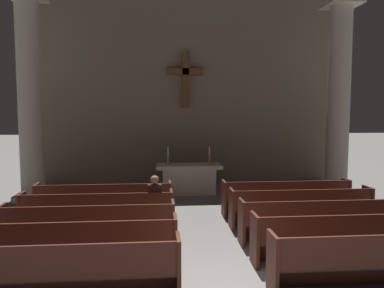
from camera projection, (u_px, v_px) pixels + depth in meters
The scene contains 17 objects.
pew_left_row_1 at pixel (62, 272), 5.48m from camera, with size 3.46×0.50×0.95m.
pew_left_row_2 at pixel (78, 245), 6.56m from camera, with size 3.46×0.50×0.95m.
pew_left_row_3 at pixel (89, 226), 7.63m from camera, with size 3.46×0.50×0.95m.
pew_left_row_4 at pixel (98, 212), 8.71m from camera, with size 3.46×0.50×0.95m.
pew_left_row_5 at pixel (104, 201), 9.79m from camera, with size 3.46×0.50×0.95m.
pew_right_row_1 at pixel (379, 260), 5.90m from camera, with size 3.46×0.50×0.95m.
pew_right_row_2 at pixel (345, 237), 6.98m from camera, with size 3.46×0.50×0.95m.
pew_right_row_3 at pixel (320, 220), 8.06m from camera, with size 3.46×0.50×0.95m.
pew_right_row_4 at pixel (301, 207), 9.13m from camera, with size 3.46×0.50×0.95m.
pew_right_row_5 at pixel (286, 197), 10.21m from camera, with size 3.46×0.50×0.95m.
column_left_second at pixel (30, 101), 11.65m from camera, with size 1.09×1.09×6.36m.
column_right_second at pixel (339, 102), 12.51m from camera, with size 1.09×1.09×6.36m.
altar at pixel (189, 178), 12.76m from camera, with size 2.20×0.90×1.01m.
candlestick_left at pixel (168, 159), 12.64m from camera, with size 0.16×0.16×0.59m.
candlestick_right at pixel (209, 159), 12.76m from camera, with size 0.16×0.16×0.59m.
apse_with_cross at pixel (185, 90), 14.23m from camera, with size 11.07×0.50×7.16m.
lone_worshipper at pixel (155, 201), 8.84m from camera, with size 0.32×0.43×1.32m.
Camera 1 is at (-1.00, -5.48, 2.81)m, focal length 35.33 mm.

